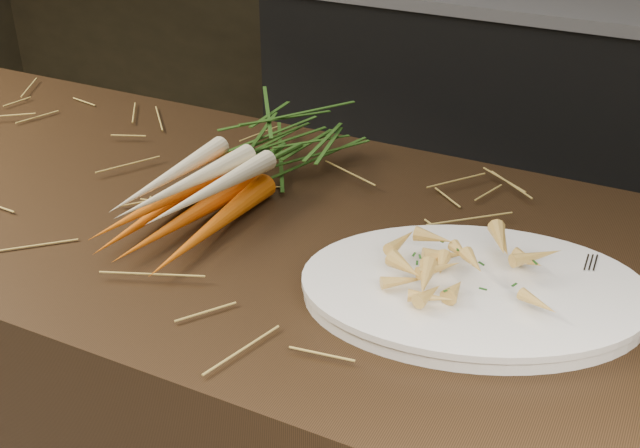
% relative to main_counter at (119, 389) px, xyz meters
% --- Properties ---
extents(main_counter, '(2.40, 0.70, 0.90)m').
position_rel_main_counter_xyz_m(main_counter, '(0.00, 0.00, 0.00)').
color(main_counter, black).
rests_on(main_counter, ground).
extents(back_counter, '(1.82, 0.62, 0.84)m').
position_rel_main_counter_xyz_m(back_counter, '(0.30, 1.88, -0.03)').
color(back_counter, black).
rests_on(back_counter, ground).
extents(straw_bedding, '(1.40, 0.60, 0.02)m').
position_rel_main_counter_xyz_m(straw_bedding, '(0.00, 0.00, 0.46)').
color(straw_bedding, '#A78B41').
rests_on(straw_bedding, main_counter).
extents(root_veg_bunch, '(0.21, 0.54, 0.10)m').
position_rel_main_counter_xyz_m(root_veg_bunch, '(0.26, 0.09, 0.50)').
color(root_veg_bunch, '#C05105').
rests_on(root_veg_bunch, main_counter).
extents(serving_platter, '(0.50, 0.41, 0.02)m').
position_rel_main_counter_xyz_m(serving_platter, '(0.67, -0.05, 0.46)').
color(serving_platter, white).
rests_on(serving_platter, main_counter).
extents(roasted_veg_heap, '(0.25, 0.21, 0.05)m').
position_rel_main_counter_xyz_m(roasted_veg_heap, '(0.67, -0.05, 0.50)').
color(roasted_veg_heap, '#BC8134').
rests_on(roasted_veg_heap, serving_platter).
extents(serving_fork, '(0.02, 0.16, 0.00)m').
position_rel_main_counter_xyz_m(serving_fork, '(0.82, -0.02, 0.47)').
color(serving_fork, silver).
rests_on(serving_fork, serving_platter).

